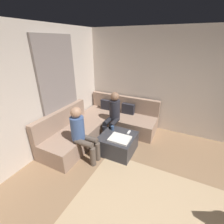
{
  "coord_description": "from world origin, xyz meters",
  "views": [
    {
      "loc": [
        -0.16,
        -1.36,
        2.38
      ],
      "look_at": [
        -1.63,
        1.63,
        0.85
      ],
      "focal_mm": 25.23,
      "sensor_mm": 36.0,
      "label": 1
    }
  ],
  "objects_px": {
    "ottoman": "(118,143)",
    "person_on_couch_side": "(82,132)",
    "coffee_mug": "(112,128)",
    "game_remote": "(129,132)",
    "sectional_couch": "(101,125)",
    "person_on_couch_back": "(113,114)"
  },
  "relations": [
    {
      "from": "game_remote",
      "to": "person_on_couch_side",
      "type": "distance_m",
      "value": 1.09
    },
    {
      "from": "coffee_mug",
      "to": "game_remote",
      "type": "distance_m",
      "value": 0.4
    },
    {
      "from": "sectional_couch",
      "to": "person_on_couch_back",
      "type": "relative_size",
      "value": 2.12
    },
    {
      "from": "sectional_couch",
      "to": "person_on_couch_side",
      "type": "distance_m",
      "value": 1.12
    },
    {
      "from": "sectional_couch",
      "to": "coffee_mug",
      "type": "bearing_deg",
      "value": -32.22
    },
    {
      "from": "coffee_mug",
      "to": "person_on_couch_back",
      "type": "relative_size",
      "value": 0.08
    },
    {
      "from": "person_on_couch_back",
      "to": "game_remote",
      "type": "bearing_deg",
      "value": 149.86
    },
    {
      "from": "ottoman",
      "to": "person_on_couch_side",
      "type": "distance_m",
      "value": 0.91
    },
    {
      "from": "sectional_couch",
      "to": "person_on_couch_side",
      "type": "relative_size",
      "value": 2.12
    },
    {
      "from": "sectional_couch",
      "to": "ottoman",
      "type": "height_order",
      "value": "sectional_couch"
    },
    {
      "from": "ottoman",
      "to": "coffee_mug",
      "type": "distance_m",
      "value": 0.38
    },
    {
      "from": "game_remote",
      "to": "ottoman",
      "type": "bearing_deg",
      "value": -129.29
    },
    {
      "from": "ottoman",
      "to": "person_on_couch_back",
      "type": "height_order",
      "value": "person_on_couch_back"
    },
    {
      "from": "game_remote",
      "to": "person_on_couch_back",
      "type": "distance_m",
      "value": 0.69
    },
    {
      "from": "person_on_couch_side",
      "to": "game_remote",
      "type": "bearing_deg",
      "value": 135.73
    },
    {
      "from": "person_on_couch_side",
      "to": "coffee_mug",
      "type": "bearing_deg",
      "value": 154.43
    },
    {
      "from": "coffee_mug",
      "to": "game_remote",
      "type": "xyz_separation_m",
      "value": [
        0.4,
        0.04,
        -0.04
      ]
    },
    {
      "from": "sectional_couch",
      "to": "coffee_mug",
      "type": "xyz_separation_m",
      "value": [
        0.5,
        -0.31,
        0.19
      ]
    },
    {
      "from": "ottoman",
      "to": "person_on_couch_back",
      "type": "relative_size",
      "value": 0.63
    },
    {
      "from": "person_on_couch_side",
      "to": "sectional_couch",
      "type": "bearing_deg",
      "value": -171.91
    },
    {
      "from": "person_on_couch_side",
      "to": "ottoman",
      "type": "bearing_deg",
      "value": 133.93
    },
    {
      "from": "ottoman",
      "to": "coffee_mug",
      "type": "relative_size",
      "value": 8.0
    }
  ]
}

